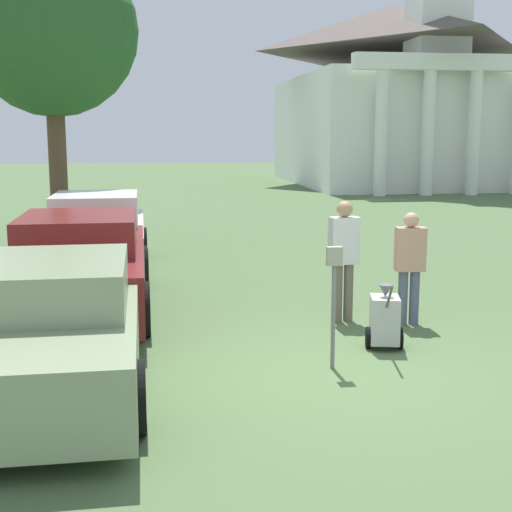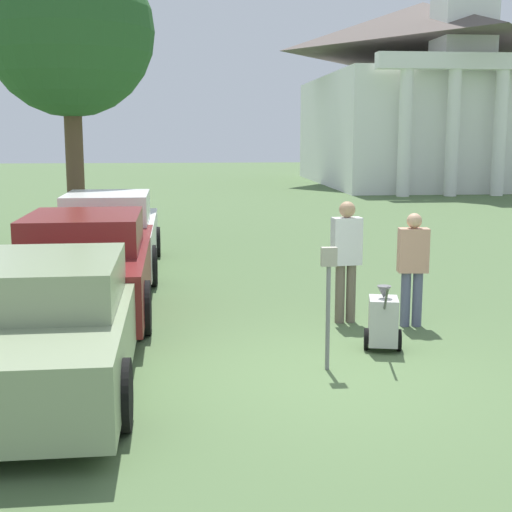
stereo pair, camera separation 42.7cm
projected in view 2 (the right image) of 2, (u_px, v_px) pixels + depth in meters
ground_plane at (324, 373)px, 8.28m from camera, size 120.00×120.00×0.00m
parked_car_sage at (47, 322)px, 7.94m from camera, size 2.08×5.00×1.43m
parked_car_maroon at (87, 264)px, 11.16m from camera, size 2.13×5.15×1.54m
parked_car_white at (109, 235)px, 14.39m from camera, size 2.04×4.92×1.58m
parking_meter at (328, 286)px, 8.25m from camera, size 0.18×0.09×1.46m
person_worker at (346, 254)px, 10.35m from camera, size 0.44×0.27×1.79m
person_supervisor at (413, 263)px, 10.15m from camera, size 0.44×0.26×1.64m
equipment_cart at (383, 321)px, 9.10m from camera, size 0.52×1.00×1.00m
church at (422, 89)px, 38.26m from camera, size 10.93×15.89×19.93m
shade_tree at (69, 32)px, 17.18m from camera, size 4.11×4.11×7.24m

